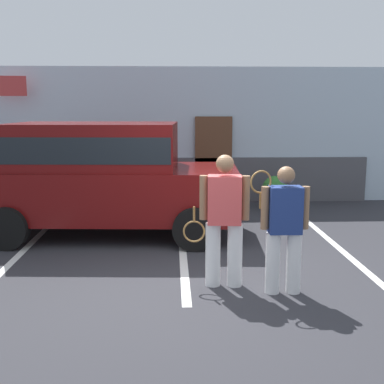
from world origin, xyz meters
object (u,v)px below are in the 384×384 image
at_px(flag_pole, 2,116).
at_px(tennis_player_man, 224,219).
at_px(potted_plant_by_porch, 275,191).
at_px(tennis_player_woman, 284,228).
at_px(parked_suv, 103,173).

bearing_deg(flag_pole, tennis_player_man, -49.52).
height_order(potted_plant_by_porch, flag_pole, flag_pole).
xyz_separation_m(tennis_player_woman, flag_pole, (-5.30, 5.64, 1.28)).
relative_size(tennis_player_woman, flag_pole, 0.53).
height_order(parked_suv, tennis_player_man, parked_suv).
distance_m(tennis_player_woman, flag_pole, 7.84).
height_order(parked_suv, flag_pole, flag_pole).
bearing_deg(tennis_player_woman, flag_pole, -46.17).
bearing_deg(parked_suv, tennis_player_man, -51.02).
height_order(tennis_player_man, flag_pole, flag_pole).
relative_size(tennis_player_man, tennis_player_woman, 1.07).
distance_m(parked_suv, tennis_player_man, 3.28).
bearing_deg(parked_suv, flag_pole, 137.82).
xyz_separation_m(tennis_player_man, potted_plant_by_porch, (1.70, 4.83, -0.47)).
bearing_deg(flag_pole, parked_suv, -45.43).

